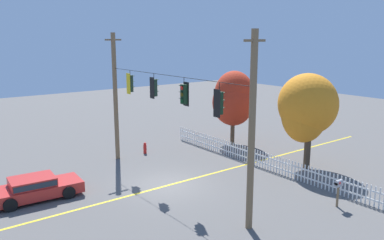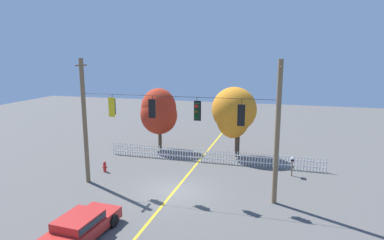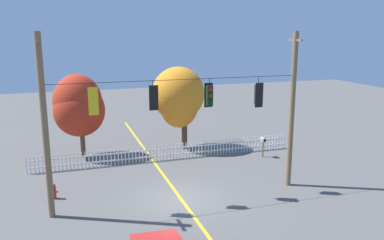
{
  "view_description": "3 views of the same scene",
  "coord_description": "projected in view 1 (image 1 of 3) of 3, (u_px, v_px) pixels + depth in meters",
  "views": [
    {
      "loc": [
        16.82,
        -11.11,
        7.87
      ],
      "look_at": [
        1.1,
        0.77,
        3.74
      ],
      "focal_mm": 36.44,
      "sensor_mm": 36.0,
      "label": 1
    },
    {
      "loc": [
        6.43,
        -18.83,
        8.5
      ],
      "look_at": [
        0.95,
        0.79,
        4.48
      ],
      "focal_mm": 31.44,
      "sensor_mm": 36.0,
      "label": 2
    },
    {
      "loc": [
        -5.28,
        -17.84,
        8.24
      ],
      "look_at": [
        0.97,
        1.17,
        3.75
      ],
      "focal_mm": 37.2,
      "sensor_mm": 36.0,
      "label": 3
    }
  ],
  "objects": [
    {
      "name": "signal_support_span",
      "position": [
        168.0,
        110.0,
        20.44
      ],
      "size": [
        12.52,
        1.1,
        8.25
      ],
      "color": "brown",
      "rests_on": "ground"
    },
    {
      "name": "fire_hydrant",
      "position": [
        145.0,
        148.0,
        27.15
      ],
      "size": [
        0.38,
        0.22,
        0.78
      ],
      "color": "red",
      "rests_on": "ground"
    },
    {
      "name": "roadside_mailbox",
      "position": [
        339.0,
        185.0,
        18.36
      ],
      "size": [
        0.25,
        0.44,
        1.35
      ],
      "color": "brown",
      "rests_on": "ground"
    },
    {
      "name": "traffic_signal_southbound_primary",
      "position": [
        130.0,
        83.0,
        23.37
      ],
      "size": [
        0.43,
        0.38,
        1.42
      ],
      "color": "black"
    },
    {
      "name": "traffic_signal_northbound_secondary",
      "position": [
        219.0,
        103.0,
        17.06
      ],
      "size": [
        0.43,
        0.38,
        1.54
      ],
      "color": "black"
    },
    {
      "name": "traffic_signal_eastbound_side",
      "position": [
        184.0,
        94.0,
        19.1
      ],
      "size": [
        0.43,
        0.38,
        1.42
      ],
      "color": "black"
    },
    {
      "name": "traffic_signal_northbound_primary",
      "position": [
        154.0,
        88.0,
        21.25
      ],
      "size": [
        0.43,
        0.38,
        1.36
      ],
      "color": "black"
    },
    {
      "name": "white_picket_fence",
      "position": [
        262.0,
        159.0,
        24.11
      ],
      "size": [
        17.26,
        0.06,
        1.05
      ],
      "color": "white",
      "rests_on": "ground"
    },
    {
      "name": "autumn_maple_near_fence",
      "position": [
        233.0,
        99.0,
        29.21
      ],
      "size": [
        3.33,
        3.06,
        5.53
      ],
      "color": "brown",
      "rests_on": "ground"
    },
    {
      "name": "parked_car",
      "position": [
        35.0,
        187.0,
        19.37
      ],
      "size": [
        2.17,
        4.46,
        1.15
      ],
      "color": "red",
      "rests_on": "ground"
    },
    {
      "name": "ground",
      "position": [
        169.0,
        185.0,
        21.3
      ],
      "size": [
        80.0,
        80.0,
        0.0
      ],
      "primitive_type": "plane",
      "color": "#565451"
    },
    {
      "name": "autumn_maple_mid",
      "position": [
        306.0,
        108.0,
        23.7
      ],
      "size": [
        3.72,
        3.4,
        5.84
      ],
      "color": "#473828",
      "rests_on": "ground"
    },
    {
      "name": "lane_centerline_stripe",
      "position": [
        169.0,
        185.0,
        21.3
      ],
      "size": [
        0.16,
        36.0,
        0.01
      ],
      "primitive_type": "cube",
      "color": "gold",
      "rests_on": "ground"
    }
  ]
}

